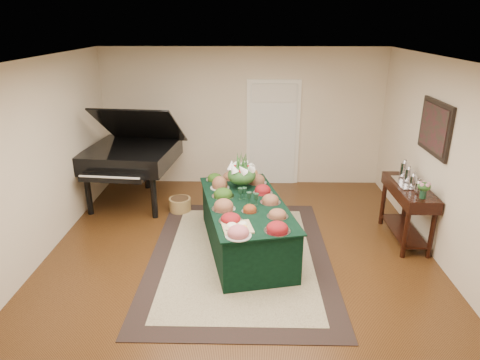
{
  "coord_description": "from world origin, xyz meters",
  "views": [
    {
      "loc": [
        0.12,
        -5.32,
        3.16
      ],
      "look_at": [
        0.0,
        0.3,
        1.05
      ],
      "focal_mm": 32.0,
      "sensor_mm": 36.0,
      "label": 1
    }
  ],
  "objects_px": {
    "floral_centerpiece": "(242,172)",
    "grand_piano": "(132,155)",
    "buffet_table": "(245,225)",
    "mahogany_sideboard": "(408,198)"
  },
  "relations": [
    {
      "from": "floral_centerpiece",
      "to": "grand_piano",
      "type": "xyz_separation_m",
      "value": [
        -1.98,
        1.14,
        -0.09
      ]
    },
    {
      "from": "buffet_table",
      "to": "mahogany_sideboard",
      "type": "distance_m",
      "value": 2.46
    },
    {
      "from": "grand_piano",
      "to": "mahogany_sideboard",
      "type": "distance_m",
      "value": 4.67
    },
    {
      "from": "grand_piano",
      "to": "mahogany_sideboard",
      "type": "xyz_separation_m",
      "value": [
        4.46,
        -1.36,
        -0.23
      ]
    },
    {
      "from": "floral_centerpiece",
      "to": "buffet_table",
      "type": "bearing_deg",
      "value": -83.33
    },
    {
      "from": "buffet_table",
      "to": "grand_piano",
      "type": "relative_size",
      "value": 1.26
    },
    {
      "from": "buffet_table",
      "to": "grand_piano",
      "type": "height_order",
      "value": "grand_piano"
    },
    {
      "from": "grand_piano",
      "to": "buffet_table",
      "type": "bearing_deg",
      "value": -39.47
    },
    {
      "from": "floral_centerpiece",
      "to": "mahogany_sideboard",
      "type": "bearing_deg",
      "value": -5.02
    },
    {
      "from": "buffet_table",
      "to": "grand_piano",
      "type": "xyz_separation_m",
      "value": [
        -2.05,
        1.69,
        0.54
      ]
    }
  ]
}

